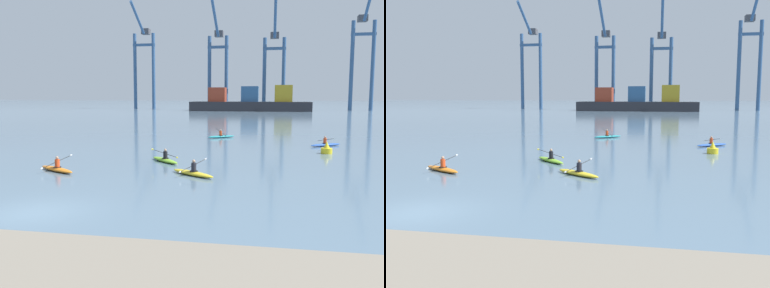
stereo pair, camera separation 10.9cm
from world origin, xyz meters
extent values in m
plane|color=slate|center=(0.00, 0.00, 0.00)|extent=(800.00, 800.00, 0.00)
cube|color=#28282D|center=(3.09, 114.40, 1.43)|extent=(36.72, 8.85, 2.85)
cube|color=#993823|center=(-7.01, 114.40, 5.04)|extent=(5.14, 6.20, 4.39)
cube|color=#2D5684|center=(3.09, 114.40, 5.20)|extent=(5.14, 6.20, 4.70)
cube|color=#B29323|center=(13.19, 114.40, 5.37)|extent=(5.14, 6.20, 5.04)
cylinder|color=#335684|center=(-39.06, 129.80, 13.40)|extent=(1.20, 1.20, 26.81)
cylinder|color=#335684|center=(-32.15, 129.80, 13.40)|extent=(1.20, 1.20, 26.81)
cube|color=#335684|center=(-35.61, 129.80, 22.79)|extent=(8.10, 0.90, 0.90)
cylinder|color=#335684|center=(-35.61, 122.95, 30.87)|extent=(0.90, 14.17, 8.90)
cube|color=#47474C|center=(-35.61, 132.30, 27.81)|extent=(2.80, 2.80, 2.00)
cylinder|color=#335684|center=(-11.08, 124.40, 12.25)|extent=(1.20, 1.20, 24.49)
cylinder|color=#335684|center=(-5.35, 124.40, 12.25)|extent=(1.20, 1.20, 24.49)
cube|color=#335684|center=(-8.21, 124.40, 20.82)|extent=(6.93, 0.90, 0.90)
cylinder|color=#335684|center=(-8.21, 115.71, 29.34)|extent=(0.90, 17.83, 10.49)
cube|color=#47474C|center=(-8.21, 126.90, 25.49)|extent=(2.80, 2.80, 2.00)
cylinder|color=#335684|center=(7.16, 125.59, 11.82)|extent=(1.20, 1.20, 23.64)
cylinder|color=#335684|center=(13.41, 125.59, 11.82)|extent=(1.20, 1.20, 23.64)
cube|color=#335684|center=(10.29, 125.59, 20.10)|extent=(7.45, 0.90, 0.90)
cylinder|color=#335684|center=(10.29, 118.73, 30.34)|extent=(0.90, 14.36, 14.03)
cube|color=#47474C|center=(10.29, 128.09, 24.64)|extent=(2.80, 2.80, 2.00)
cylinder|color=#335684|center=(34.48, 125.01, 14.06)|extent=(1.20, 1.20, 28.12)
cylinder|color=#335684|center=(40.78, 125.01, 14.06)|extent=(1.20, 1.20, 28.12)
cube|color=#335684|center=(37.63, 125.01, 23.91)|extent=(7.50, 0.90, 0.90)
cube|color=#47474C|center=(37.63, 127.51, 29.12)|extent=(2.80, 2.80, 2.00)
cylinder|color=yellow|center=(13.87, 19.89, 0.23)|extent=(0.90, 0.90, 0.45)
cone|color=yellow|center=(13.87, 19.89, 0.73)|extent=(0.50, 0.49, 0.55)
ellipsoid|color=#2856B2|center=(14.45, 25.00, 0.13)|extent=(3.15, 2.41, 0.26)
torus|color=black|center=(14.37, 24.94, 0.27)|extent=(0.68, 0.68, 0.05)
cylinder|color=#DB471E|center=(14.37, 24.94, 0.51)|extent=(0.30, 0.30, 0.50)
sphere|color=tan|center=(14.37, 24.94, 0.86)|extent=(0.19, 0.19, 0.19)
cylinder|color=black|center=(14.41, 24.97, 0.61)|extent=(1.19, 1.73, 0.42)
ellipsoid|color=silver|center=(13.83, 25.82, 0.42)|extent=(0.14, 0.19, 0.14)
ellipsoid|color=silver|center=(14.99, 24.12, 0.80)|extent=(0.14, 0.19, 0.14)
ellipsoid|color=#7ABC2D|center=(2.00, 13.31, 0.13)|extent=(2.76, 2.90, 0.26)
torus|color=black|center=(2.07, 13.24, 0.27)|extent=(0.69, 0.69, 0.05)
cylinder|color=black|center=(2.07, 13.24, 0.51)|extent=(0.30, 0.30, 0.50)
sphere|color=tan|center=(2.07, 13.24, 0.86)|extent=(0.19, 0.19, 0.19)
cylinder|color=black|center=(2.04, 13.27, 0.61)|extent=(1.47, 1.37, 0.77)
ellipsoid|color=yellow|center=(1.32, 12.60, 0.98)|extent=(0.18, 0.17, 0.17)
ellipsoid|color=yellow|center=(2.76, 13.94, 0.24)|extent=(0.18, 0.17, 0.17)
ellipsoid|color=orange|center=(-3.69, 8.51, 0.13)|extent=(3.22, 2.27, 0.26)
torus|color=black|center=(-3.60, 8.46, 0.27)|extent=(0.67, 0.67, 0.05)
cylinder|color=#DB471E|center=(-3.60, 8.46, 0.51)|extent=(0.30, 0.30, 0.50)
sphere|color=tan|center=(-3.60, 8.46, 0.86)|extent=(0.19, 0.19, 0.19)
cylinder|color=black|center=(-3.65, 8.48, 0.61)|extent=(1.07, 1.75, 0.62)
ellipsoid|color=silver|center=(-4.17, 7.62, 0.31)|extent=(0.14, 0.20, 0.16)
ellipsoid|color=silver|center=(-3.13, 9.35, 0.91)|extent=(0.14, 0.20, 0.16)
ellipsoid|color=yellow|center=(4.87, 8.77, 0.13)|extent=(3.08, 2.53, 0.26)
torus|color=black|center=(4.95, 8.71, 0.27)|extent=(0.69, 0.69, 0.05)
cylinder|color=#23232D|center=(4.95, 8.71, 0.51)|extent=(0.30, 0.30, 0.50)
sphere|color=tan|center=(4.95, 8.71, 0.86)|extent=(0.19, 0.19, 0.19)
cylinder|color=black|center=(4.91, 8.74, 0.61)|extent=(1.26, 1.65, 0.57)
ellipsoid|color=silver|center=(4.30, 7.93, 0.34)|extent=(0.15, 0.19, 0.15)
ellipsoid|color=silver|center=(5.52, 9.55, 0.88)|extent=(0.15, 0.19, 0.15)
ellipsoid|color=teal|center=(3.99, 30.90, 0.13)|extent=(3.06, 2.55, 0.26)
torus|color=black|center=(3.91, 30.84, 0.27)|extent=(0.69, 0.69, 0.05)
cylinder|color=#DB471E|center=(3.91, 30.84, 0.51)|extent=(0.30, 0.30, 0.50)
sphere|color=tan|center=(3.91, 30.84, 0.86)|extent=(0.19, 0.19, 0.19)
cylinder|color=black|center=(3.95, 30.87, 0.61)|extent=(1.25, 1.62, 0.66)
ellipsoid|color=black|center=(3.34, 31.67, 0.92)|extent=(0.16, 0.19, 0.16)
ellipsoid|color=black|center=(4.56, 30.08, 0.30)|extent=(0.16, 0.19, 0.16)
camera|label=1|loc=(9.28, -14.69, 4.67)|focal=38.50mm
camera|label=2|loc=(9.38, -14.67, 4.67)|focal=38.50mm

